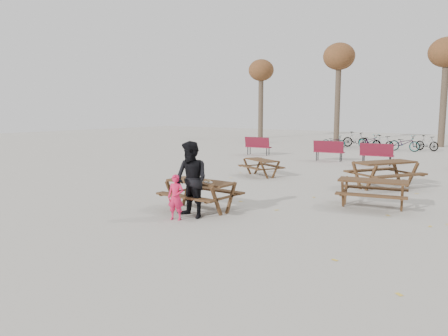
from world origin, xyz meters
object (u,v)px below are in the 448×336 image
Objects in this scene: soda_bottle at (202,179)px; main_picnic_table at (201,188)px; food_tray at (208,182)px; child at (176,197)px; picnic_table_east at (373,194)px; adult at (191,180)px; picnic_table_north at (261,168)px; picnic_table_far at (384,175)px.

main_picnic_table is at bearing 146.46° from soda_bottle.
food_tray is 0.17× the size of child.
food_tray is at bearing -148.79° from picnic_table_east.
adult is (0.14, 0.40, 0.38)m from child.
soda_bottle is 0.09× the size of adult.
picnic_table_north is 0.74× the size of picnic_table_far.
food_tray is 6.38m from picnic_table_north.
picnic_table_far is (2.43, 6.27, -0.35)m from food_tray.
food_tray reaches higher than picnic_table_north.
main_picnic_table is 1.03× the size of picnic_table_east.
main_picnic_table is 1.66× the size of child.
picnic_table_east is (3.30, 4.07, -0.17)m from child.
food_tray is (0.36, -0.13, 0.21)m from main_picnic_table.
adult is at bearing -73.50° from soda_bottle.
picnic_table_far is (2.49, 6.85, -0.48)m from adult.
adult is 1.21× the size of picnic_table_north.
soda_bottle reaches higher than main_picnic_table.
food_tray is at bearing -19.70° from main_picnic_table.
main_picnic_table is at bearing -153.14° from picnic_table_east.
picnic_table_far is at bearing 48.09° from child.
picnic_table_far is at bearing 76.58° from adult.
child is 7.23m from picnic_table_north.
child is at bearing -87.47° from soda_bottle.
main_picnic_table is 0.29m from soda_bottle.
picnic_table_north is at bearing 110.23° from food_tray.
picnic_table_east is (3.16, 3.67, -0.55)m from adult.
adult is at bearing 48.53° from child.
soda_bottle is 6.26m from picnic_table_north.
child reaches higher than food_tray.
adult reaches higher than child.
food_tray is 0.26m from soda_bottle.
child is 5.24m from picnic_table_east.
main_picnic_table is 6.75m from picnic_table_far.
main_picnic_table is 10.59× the size of soda_bottle.
picnic_table_east is at bearing 29.01° from child.
picnic_table_east is (3.46, 2.97, -0.21)m from main_picnic_table.
soda_bottle is (-0.24, 0.05, 0.05)m from food_tray.
food_tray is 0.12× the size of picnic_table_north.
child is at bearing -48.02° from picnic_table_north.
food_tray is at bearing -171.13° from picnic_table_far.
adult is (0.19, -0.63, 0.08)m from soda_bottle.
picnic_table_north is (-2.14, 6.55, -0.60)m from adult.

